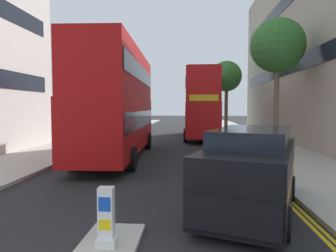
{
  "coord_description": "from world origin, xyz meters",
  "views": [
    {
      "loc": [
        1.54,
        -2.72,
        2.67
      ],
      "look_at": [
        0.5,
        11.0,
        1.8
      ],
      "focal_mm": 32.14,
      "sensor_mm": 36.0,
      "label": 1
    }
  ],
  "objects_px": {
    "double_decker_bus_away": "(118,100)",
    "taxi_minivan": "(251,171)",
    "keep_left_bollard": "(106,219)",
    "double_decker_bus_oncoming": "(201,103)"
  },
  "relations": [
    {
      "from": "double_decker_bus_away",
      "to": "taxi_minivan",
      "type": "bearing_deg",
      "value": -56.11
    },
    {
      "from": "keep_left_bollard",
      "to": "double_decker_bus_oncoming",
      "type": "relative_size",
      "value": 0.1
    },
    {
      "from": "double_decker_bus_away",
      "to": "double_decker_bus_oncoming",
      "type": "distance_m",
      "value": 11.52
    },
    {
      "from": "double_decker_bus_away",
      "to": "keep_left_bollard",
      "type": "bearing_deg",
      "value": -77.52
    },
    {
      "from": "double_decker_bus_away",
      "to": "double_decker_bus_oncoming",
      "type": "bearing_deg",
      "value": 66.06
    },
    {
      "from": "keep_left_bollard",
      "to": "taxi_minivan",
      "type": "relative_size",
      "value": 0.22
    },
    {
      "from": "keep_left_bollard",
      "to": "taxi_minivan",
      "type": "bearing_deg",
      "value": 37.3
    },
    {
      "from": "double_decker_bus_away",
      "to": "double_decker_bus_oncoming",
      "type": "relative_size",
      "value": 1.01
    },
    {
      "from": "keep_left_bollard",
      "to": "double_decker_bus_away",
      "type": "distance_m",
      "value": 10.77
    },
    {
      "from": "double_decker_bus_oncoming",
      "to": "keep_left_bollard",
      "type": "bearing_deg",
      "value": -96.61
    }
  ]
}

